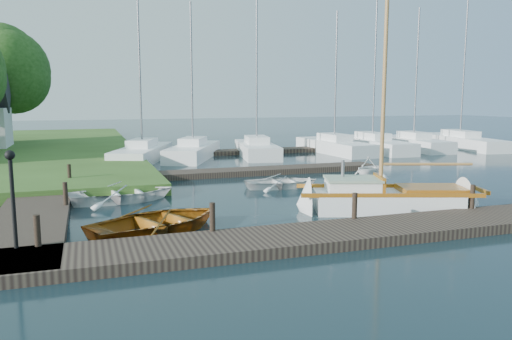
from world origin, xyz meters
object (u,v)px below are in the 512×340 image
object	(u,v)px
tender_a	(122,191)
marina_boat_2	(257,148)
mooring_post_2	(355,206)
lamp_post	(12,186)
marina_boat_4	(334,145)
marina_boat_5	(372,143)
marina_boat_1	(193,150)
sailboat	(390,201)
mooring_post_0	(37,231)
mooring_post_3	(472,196)
tender_d	(370,166)
mooring_post_1	(212,217)
tree_7	(5,70)
marina_boat_6	(413,142)
marina_boat_0	(142,152)
dinghy	(159,218)
tender_c	(282,180)
mooring_post_4	(65,194)
mooring_post_5	(69,173)
marina_boat_7	(460,140)

from	to	relation	value
tender_a	marina_boat_2	xyz separation A→B (m)	(9.90, 12.71, 0.16)
mooring_post_2	lamp_post	bearing A→B (deg)	180.00
marina_boat_4	marina_boat_5	size ratio (longest dim) A/B	0.86
marina_boat_1	sailboat	bearing A→B (deg)	-144.19
sailboat	mooring_post_0	bearing A→B (deg)	-152.71
marina_boat_4	marina_boat_2	bearing A→B (deg)	89.86
mooring_post_2	marina_boat_4	bearing A→B (deg)	63.87
mooring_post_3	tender_d	world-z (taller)	tender_d
tender_d	marina_boat_4	bearing A→B (deg)	-49.38
mooring_post_1	mooring_post_3	distance (m)	9.00
tree_7	mooring_post_0	bearing A→B (deg)	-81.76
marina_boat_6	tree_7	xyz separation A→B (m)	(-29.95, 11.60, 5.63)
sailboat	marina_boat_6	size ratio (longest dim) A/B	0.92
marina_boat_0	marina_boat_4	size ratio (longest dim) A/B	1.01
mooring_post_1	marina_boat_4	world-z (taller)	marina_boat_4
marina_boat_0	marina_boat_1	xyz separation A→B (m)	(3.33, 0.23, 0.00)
dinghy	marina_boat_2	bearing A→B (deg)	-50.62
tree_7	marina_boat_4	bearing A→B (deg)	-26.80
tender_a	marina_boat_1	distance (m)	13.96
lamp_post	tender_c	bearing A→B (deg)	35.98
mooring_post_4	mooring_post_5	world-z (taller)	same
sailboat	mooring_post_4	bearing A→B (deg)	-177.99
mooring_post_5	mooring_post_0	bearing A→B (deg)	-92.86
tender_d	marina_boat_6	size ratio (longest dim) A/B	0.21
mooring_post_2	marina_boat_0	bearing A→B (deg)	102.83
mooring_post_4	tender_c	distance (m)	9.30
dinghy	marina_boat_2	world-z (taller)	marina_boat_2
marina_boat_4	tree_7	world-z (taller)	marina_boat_4
marina_boat_1	marina_boat_2	world-z (taller)	marina_boat_2
mooring_post_3	marina_boat_1	xyz separation A→B (m)	(-5.52, 19.32, -0.13)
sailboat	tender_c	world-z (taller)	sailboat
marina_boat_4	marina_boat_6	xyz separation A→B (m)	(6.92, 0.03, 0.01)
tender_a	marina_boat_6	size ratio (longest dim) A/B	0.37
mooring_post_4	marina_boat_5	size ratio (longest dim) A/B	0.07
tender_d	dinghy	bearing A→B (deg)	90.91
marina_boat_6	mooring_post_2	bearing A→B (deg)	143.54
mooring_post_0	tender_d	xyz separation A→B (m)	(14.75, 8.47, -0.10)
mooring_post_0	dinghy	xyz separation A→B (m)	(3.21, 1.47, -0.26)
mooring_post_4	marina_boat_4	world-z (taller)	marina_boat_4
mooring_post_0	lamp_post	bearing A→B (deg)	180.00
dinghy	mooring_post_0	bearing A→B (deg)	91.42
mooring_post_3	marina_boat_5	world-z (taller)	marina_boat_5
marina_boat_6	tender_c	bearing A→B (deg)	131.16
mooring_post_1	marina_boat_1	distance (m)	19.63
marina_boat_2	mooring_post_1	bearing A→B (deg)	167.65
tree_7	marina_boat_2	bearing A→B (deg)	-35.04
dinghy	lamp_post	bearing A→B (deg)	88.43
tender_c	marina_boat_1	distance (m)	12.15
mooring_post_2	marina_boat_7	xyz separation A→B (m)	(21.11, 19.70, -0.12)
dinghy	tender_d	world-z (taller)	tender_d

